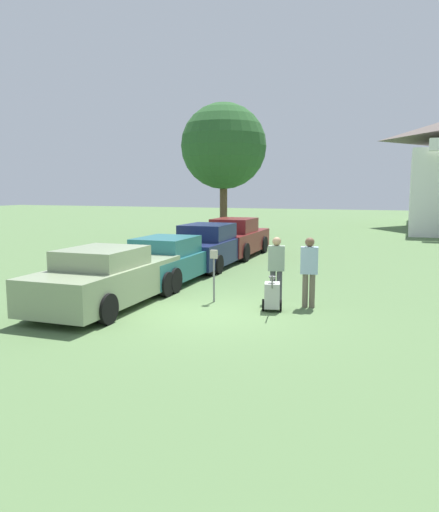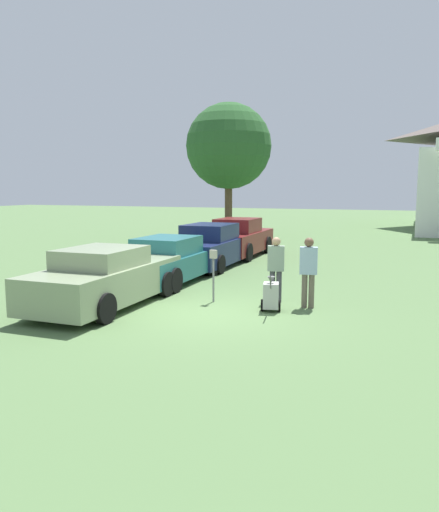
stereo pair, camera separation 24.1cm
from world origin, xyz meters
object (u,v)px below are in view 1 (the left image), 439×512
(parked_car_sage, at_px, (106,279))
(equipment_cart, at_px, (272,295))
(parked_car_navy, at_px, (209,247))
(person_supervisor, at_px, (309,268))
(parked_car_maroon, at_px, (235,239))
(person_worker, at_px, (276,265))
(parked_car_teal, at_px, (168,261))
(parking_meter, at_px, (214,266))

(parked_car_sage, height_order, equipment_cart, parked_car_sage)
(parked_car_navy, distance_m, person_supervisor, 7.03)
(parked_car_maroon, height_order, person_worker, person_worker)
(person_supervisor, bearing_deg, parked_car_navy, -56.10)
(parked_car_sage, xyz_separation_m, parked_car_navy, (0.00, 6.86, 0.03))
(parked_car_teal, relative_size, parked_car_maroon, 1.01)
(person_worker, xyz_separation_m, person_supervisor, (0.90, -0.30, 0.03))
(parking_meter, height_order, person_supervisor, person_supervisor)
(parked_car_sage, xyz_separation_m, parking_meter, (2.32, 1.40, 0.24))
(parked_car_maroon, relative_size, person_supervisor, 2.75)
(parked_car_navy, bearing_deg, parked_car_teal, -91.05)
(parking_meter, height_order, equipment_cart, parking_meter)
(person_worker, distance_m, equipment_cart, 1.14)
(parked_car_teal, relative_size, person_worker, 2.86)
(parked_car_maroon, height_order, parking_meter, parked_car_maroon)
(parked_car_teal, xyz_separation_m, parked_car_navy, (-0.00, 3.41, 0.07))
(parked_car_teal, xyz_separation_m, equipment_cart, (3.97, -2.46, -0.28))
(person_supervisor, bearing_deg, parking_meter, -2.17)
(parked_car_navy, relative_size, person_worker, 2.92)
(parked_car_sage, xyz_separation_m, person_supervisor, (4.72, 1.66, 0.29))
(parked_car_sage, height_order, parking_meter, parked_car_sage)
(parked_car_sage, height_order, person_worker, person_worker)
(parked_car_maroon, xyz_separation_m, person_worker, (3.82, -7.97, 0.20))
(parked_car_teal, xyz_separation_m, parked_car_maroon, (-0.00, 6.48, 0.09))
(parked_car_sage, height_order, parked_car_navy, parked_car_navy)
(parked_car_sage, bearing_deg, parked_car_maroon, 88.95)
(parked_car_navy, relative_size, person_supervisor, 2.85)
(parked_car_navy, xyz_separation_m, equipment_cart, (3.97, -5.87, -0.35))
(parked_car_sage, distance_m, parked_car_maroon, 9.93)
(parked_car_navy, distance_m, parked_car_maroon, 3.07)
(parked_car_maroon, bearing_deg, person_supervisor, -61.31)
(person_supervisor, xyz_separation_m, equipment_cart, (-0.75, -0.67, -0.60))
(parked_car_maroon, height_order, equipment_cart, parked_car_maroon)
(person_worker, bearing_deg, parked_car_navy, -64.80)
(parked_car_navy, relative_size, parked_car_maroon, 1.03)
(parked_car_sage, relative_size, parking_meter, 3.52)
(parked_car_teal, height_order, parked_car_maroon, parked_car_maroon)
(parked_car_sage, relative_size, equipment_cart, 4.75)
(parked_car_maroon, distance_m, person_worker, 8.84)
(equipment_cart, bearing_deg, person_worker, 84.65)
(parked_car_teal, xyz_separation_m, person_worker, (3.82, -1.49, 0.29))
(parked_car_teal, bearing_deg, parked_car_sage, -91.05)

